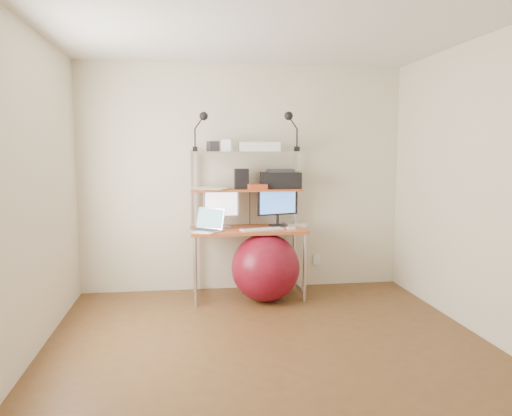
# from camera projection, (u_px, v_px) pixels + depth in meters

# --- Properties ---
(room) EXTENTS (3.60, 3.60, 3.60)m
(room) POSITION_uv_depth(u_px,v_px,m) (271.00, 191.00, 3.81)
(room) COLOR brown
(room) RESTS_ON ground
(computer_desk) EXTENTS (1.20, 0.60, 1.57)m
(computer_desk) POSITION_uv_depth(u_px,v_px,m) (247.00, 208.00, 5.32)
(computer_desk) COLOR #C05F25
(computer_desk) RESTS_ON ground
(desktop) EXTENTS (1.20, 0.60, 0.00)m
(desktop) POSITION_uv_depth(u_px,v_px,m) (248.00, 228.00, 5.28)
(desktop) COLOR #C05F25
(desktop) RESTS_ON computer_desk
(mid_shelf) EXTENTS (1.18, 0.34, 0.00)m
(mid_shelf) POSITION_uv_depth(u_px,v_px,m) (246.00, 189.00, 5.36)
(mid_shelf) COLOR #C05F25
(mid_shelf) RESTS_ON computer_desk
(top_shelf) EXTENTS (1.18, 0.34, 0.00)m
(top_shelf) POSITION_uv_depth(u_px,v_px,m) (246.00, 151.00, 5.31)
(top_shelf) COLOR #BAB9BF
(top_shelf) RESTS_ON computer_desk
(floor) EXTENTS (3.60, 3.60, 0.00)m
(floor) POSITION_uv_depth(u_px,v_px,m) (270.00, 349.00, 3.95)
(floor) COLOR brown
(floor) RESTS_ON ground
(wall_outlet) EXTENTS (0.08, 0.01, 0.12)m
(wall_outlet) POSITION_uv_depth(u_px,v_px,m) (317.00, 260.00, 5.79)
(wall_outlet) COLOR white
(wall_outlet) RESTS_ON room
(monitor_silver) EXTENTS (0.39, 0.16, 0.43)m
(monitor_silver) POSITION_uv_depth(u_px,v_px,m) (221.00, 206.00, 5.32)
(monitor_silver) COLOR #A8A8AD
(monitor_silver) RESTS_ON desktop
(monitor_black) EXTENTS (0.47, 0.19, 0.48)m
(monitor_black) POSITION_uv_depth(u_px,v_px,m) (278.00, 204.00, 5.43)
(monitor_black) COLOR black
(monitor_black) RESTS_ON desktop
(laptop) EXTENTS (0.43, 0.41, 0.29)m
(laptop) POSITION_uv_depth(u_px,v_px,m) (208.00, 226.00, 5.13)
(laptop) COLOR silver
(laptop) RESTS_ON desktop
(keyboard) EXTENTS (0.47, 0.23, 0.01)m
(keyboard) POSITION_uv_depth(u_px,v_px,m) (262.00, 229.00, 5.18)
(keyboard) COLOR white
(keyboard) RESTS_ON desktop
(mouse) EXTENTS (0.09, 0.06, 0.02)m
(mouse) POSITION_uv_depth(u_px,v_px,m) (291.00, 228.00, 5.22)
(mouse) COLOR white
(mouse) RESTS_ON desktop
(mac_mini) EXTENTS (0.24, 0.24, 0.04)m
(mac_mini) POSITION_uv_depth(u_px,v_px,m) (294.00, 224.00, 5.43)
(mac_mini) COLOR silver
(mac_mini) RESTS_ON desktop
(phone) EXTENTS (0.09, 0.13, 0.01)m
(phone) POSITION_uv_depth(u_px,v_px,m) (247.00, 229.00, 5.18)
(phone) COLOR black
(phone) RESTS_ON desktop
(printer) EXTENTS (0.44, 0.32, 0.20)m
(printer) POSITION_uv_depth(u_px,v_px,m) (280.00, 179.00, 5.44)
(printer) COLOR black
(printer) RESTS_ON mid_shelf
(nas_cube) EXTENTS (0.15, 0.15, 0.21)m
(nas_cube) POSITION_uv_depth(u_px,v_px,m) (241.00, 179.00, 5.37)
(nas_cube) COLOR black
(nas_cube) RESTS_ON mid_shelf
(red_box) EXTENTS (0.21, 0.15, 0.05)m
(red_box) POSITION_uv_depth(u_px,v_px,m) (257.00, 187.00, 5.29)
(red_box) COLOR #C1431E
(red_box) RESTS_ON mid_shelf
(scanner) EXTENTS (0.44, 0.30, 0.11)m
(scanner) POSITION_uv_depth(u_px,v_px,m) (259.00, 146.00, 5.31)
(scanner) COLOR white
(scanner) RESTS_ON top_shelf
(box_white) EXTENTS (0.13, 0.12, 0.12)m
(box_white) POSITION_uv_depth(u_px,v_px,m) (227.00, 145.00, 5.26)
(box_white) COLOR white
(box_white) RESTS_ON top_shelf
(box_grey) EXTENTS (0.14, 0.14, 0.11)m
(box_grey) POSITION_uv_depth(u_px,v_px,m) (213.00, 146.00, 5.30)
(box_grey) COLOR #2C2C2F
(box_grey) RESTS_ON top_shelf
(clip_lamp_left) EXTENTS (0.16, 0.09, 0.41)m
(clip_lamp_left) POSITION_uv_depth(u_px,v_px,m) (202.00, 123.00, 5.14)
(clip_lamp_left) COLOR black
(clip_lamp_left) RESTS_ON top_shelf
(clip_lamp_right) EXTENTS (0.17, 0.09, 0.42)m
(clip_lamp_right) POSITION_uv_depth(u_px,v_px,m) (290.00, 122.00, 5.27)
(clip_lamp_right) COLOR black
(clip_lamp_right) RESTS_ON top_shelf
(exercise_ball) EXTENTS (0.71, 0.71, 0.71)m
(exercise_ball) POSITION_uv_depth(u_px,v_px,m) (265.00, 268.00, 5.16)
(exercise_ball) COLOR maroon
(exercise_ball) RESTS_ON floor
(paper_stack) EXTENTS (0.43, 0.41, 0.02)m
(paper_stack) POSITION_uv_depth(u_px,v_px,m) (211.00, 188.00, 5.29)
(paper_stack) COLOR white
(paper_stack) RESTS_ON mid_shelf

